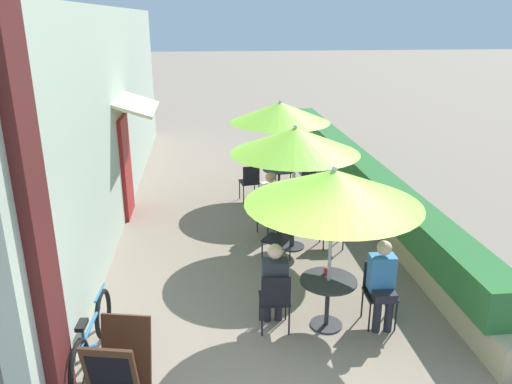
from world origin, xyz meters
name	(u,v)px	position (x,y,z in m)	size (l,w,h in m)	color
cafe_facade_wall	(118,113)	(-2.54, 6.86, 2.09)	(0.98, 13.98, 4.20)	#B2C1AD
planter_hedge	(355,174)	(2.75, 6.89, 0.54)	(0.60, 12.98, 1.01)	tan
patio_table_near	(328,293)	(0.82, 1.78, 0.51)	(0.76, 0.76, 0.71)	#28282D
patio_umbrella_near	(334,187)	(0.82, 1.78, 2.01)	(2.24, 2.24, 2.28)	#B7B7BC
cafe_chair_near_left	(275,297)	(0.09, 1.73, 0.52)	(0.42, 0.42, 0.87)	black
seated_patron_near_left	(274,282)	(0.10, 1.85, 0.69)	(0.35, 0.41, 1.25)	#23232D
cafe_chair_near_right	(379,288)	(1.54, 1.83, 0.52)	(0.42, 0.42, 0.87)	black
seated_patron_near_right	(382,281)	(1.53, 1.72, 0.69)	(0.35, 0.41, 1.25)	#23232D
coffee_cup_near	(326,271)	(0.82, 1.95, 0.75)	(0.07, 0.07, 0.09)	#B73D3D
patio_table_mid	(293,221)	(0.79, 4.28, 0.51)	(0.76, 0.76, 0.71)	#28282D
patio_umbrella_mid	(295,140)	(0.79, 4.28, 2.01)	(2.24, 2.24, 2.28)	#B7B7BC
cafe_chair_mid_left	(331,219)	(1.52, 4.32, 0.52)	(0.42, 0.42, 0.87)	black
cafe_chair_mid_right	(267,210)	(0.40, 4.89, 0.52)	(0.54, 0.54, 0.87)	black
seated_patron_mid_right	(272,200)	(0.50, 4.94, 0.69)	(0.50, 0.47, 1.25)	#23232D
cafe_chair_mid_back	(281,237)	(0.47, 3.63, 0.52)	(0.55, 0.55, 0.87)	black
patio_table_far	(279,177)	(0.95, 6.94, 0.51)	(0.76, 0.76, 0.71)	#28282D
patio_umbrella_far	(280,112)	(0.95, 6.94, 2.01)	(2.24, 2.24, 2.28)	#B7B7BC
cafe_chair_far_left	(250,180)	(0.25, 6.74, 0.52)	(0.46, 0.46, 0.87)	black
cafe_chair_far_right	(306,183)	(1.47, 6.44, 0.52)	(0.56, 0.56, 0.87)	black
cafe_chair_far_back	(282,168)	(1.12, 7.64, 0.52)	(0.51, 0.51, 0.87)	black
coffee_cup_far	(285,166)	(1.09, 6.95, 0.75)	(0.07, 0.07, 0.09)	#232328
bicycle_leaning	(92,338)	(-2.20, 1.35, 0.34)	(0.18, 1.72, 0.74)	black
menu_board	(120,371)	(-1.74, 0.52, 0.48)	(0.67, 0.73, 0.98)	#422819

